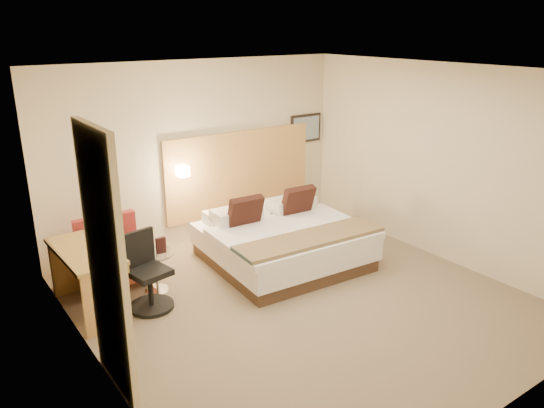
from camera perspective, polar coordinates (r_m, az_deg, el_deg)
floor at (r=6.52m, az=3.22°, el=-10.38°), size 4.80×5.00×0.02m
ceiling at (r=5.72m, az=3.73°, el=14.18°), size 4.80×5.00×0.02m
wall_back at (r=8.02m, az=-7.88°, el=5.52°), size 4.80×0.02×2.70m
wall_front at (r=4.45m, az=24.24°, el=-7.04°), size 4.80×0.02×2.70m
wall_left at (r=4.93m, az=-19.05°, el=-3.92°), size 0.02×5.00×2.70m
wall_right at (r=7.67m, az=17.69°, el=4.20°), size 0.02×5.00×2.70m
headboard_panel at (r=8.42m, az=-3.42°, el=3.49°), size 2.60×0.04×1.30m
art_frame at (r=9.05m, az=3.64°, el=8.14°), size 0.62×0.03×0.47m
art_canvas at (r=9.03m, az=3.72°, el=8.12°), size 0.54×0.01×0.39m
lamp_arm at (r=7.84m, az=-9.77°, el=3.60°), size 0.02×0.12×0.02m
lamp_shade at (r=7.78m, az=-9.58°, el=3.51°), size 0.15×0.15×0.15m
curtain at (r=4.77m, az=-17.42°, el=-6.22°), size 0.06×0.90×2.42m
bottle_a at (r=6.62m, az=-13.34°, el=-4.57°), size 0.05×0.05×0.18m
bottle_b at (r=6.68m, az=-12.82°, el=-4.28°), size 0.05×0.05×0.18m
menu_folder at (r=6.62m, az=-11.87°, el=-4.36°), size 0.12×0.05×0.20m
bed at (r=7.37m, az=1.11°, el=-3.97°), size 2.09×2.05×0.97m
lounge_chair at (r=7.12m, az=-16.73°, el=-5.51°), size 0.81×0.71×0.83m
side_table at (r=6.75m, az=-12.32°, el=-6.96°), size 0.46×0.46×0.51m
desk at (r=6.41m, az=-19.16°, el=-5.92°), size 0.60×1.24×0.76m
desk_chair at (r=6.36m, az=-13.26°, el=-7.74°), size 0.60×0.60×0.91m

